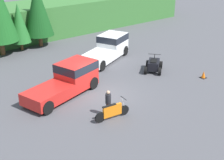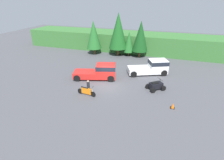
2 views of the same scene
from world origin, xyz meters
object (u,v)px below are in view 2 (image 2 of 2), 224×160
pickup_truck_red (100,71)px  dirt_bike (86,91)px  traffic_cone (173,106)px  quad_atv (156,86)px  pickup_truck_second (152,67)px  rider_person (88,86)px

pickup_truck_red → dirt_bike: 4.48m
traffic_cone → quad_atv: bearing=120.4°
dirt_bike → traffic_cone: bearing=9.1°
pickup_truck_second → rider_person: size_ratio=3.52×
dirt_bike → pickup_truck_second: bearing=60.2°
pickup_truck_red → quad_atv: (7.27, -0.79, -0.55)m
pickup_truck_second → traffic_cone: 8.40m
pickup_truck_second → traffic_cone: bearing=-93.2°
dirt_bike → traffic_cone: (9.02, 0.34, -0.22)m
pickup_truck_red → dirt_bike: (0.20, -4.44, -0.57)m
quad_atv → rider_person: size_ratio=1.47×
rider_person → quad_atv: bearing=37.0°
pickup_truck_second → dirt_bike: (-6.10, -8.18, -0.56)m
pickup_truck_second → quad_atv: bearing=-101.4°
rider_person → traffic_cone: bearing=11.8°
pickup_truck_red → traffic_cone: pickup_truck_red is taller
pickup_truck_second → pickup_truck_red: bearing=-172.9°
quad_atv → traffic_cone: 3.85m
pickup_truck_second → traffic_cone: size_ratio=10.29×
quad_atv → rider_person: bearing=165.1°
pickup_truck_second → dirt_bike: 10.22m
pickup_truck_red → traffic_cone: 10.11m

